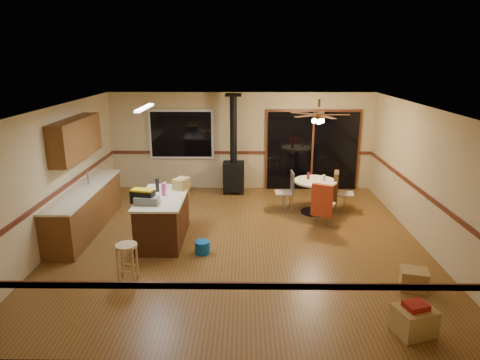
{
  "coord_description": "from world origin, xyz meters",
  "views": [
    {
      "loc": [
        0.1,
        -7.78,
        3.49
      ],
      "look_at": [
        0.0,
        0.3,
        1.15
      ],
      "focal_mm": 32.0,
      "sensor_mm": 36.0,
      "label": 1
    }
  ],
  "objects_px": {
    "chair_near": "(322,200)",
    "chair_right": "(337,187)",
    "box_corner_a": "(414,320)",
    "dining_table": "(315,191)",
    "chair_left": "(289,187)",
    "toolbox_grey": "(147,200)",
    "blue_bucket": "(202,247)",
    "wood_stove": "(234,166)",
    "kitchen_island": "(163,218)",
    "box_under_window": "(178,188)",
    "box_corner_b": "(414,279)",
    "toolbox_black": "(143,197)",
    "bar_stool": "(128,263)"
  },
  "relations": [
    {
      "from": "chair_near",
      "to": "chair_right",
      "type": "height_order",
      "value": "same"
    },
    {
      "from": "chair_right",
      "to": "box_corner_a",
      "type": "height_order",
      "value": "chair_right"
    },
    {
      "from": "chair_near",
      "to": "box_corner_a",
      "type": "distance_m",
      "value": 3.7
    },
    {
      "from": "dining_table",
      "to": "chair_left",
      "type": "xyz_separation_m",
      "value": [
        -0.59,
        0.11,
        0.05
      ]
    },
    {
      "from": "toolbox_grey",
      "to": "blue_bucket",
      "type": "distance_m",
      "value": 1.33
    },
    {
      "from": "dining_table",
      "to": "box_corner_a",
      "type": "height_order",
      "value": "dining_table"
    },
    {
      "from": "dining_table",
      "to": "box_corner_a",
      "type": "distance_m",
      "value": 4.54
    },
    {
      "from": "wood_stove",
      "to": "toolbox_grey",
      "type": "bearing_deg",
      "value": -113.11
    },
    {
      "from": "blue_bucket",
      "to": "chair_right",
      "type": "height_order",
      "value": "chair_right"
    },
    {
      "from": "kitchen_island",
      "to": "box_under_window",
      "type": "relative_size",
      "value": 3.1
    },
    {
      "from": "chair_near",
      "to": "box_corner_b",
      "type": "xyz_separation_m",
      "value": [
        1.01,
        -2.51,
        -0.44
      ]
    },
    {
      "from": "chair_left",
      "to": "box_corner_a",
      "type": "xyz_separation_m",
      "value": [
        1.2,
        -4.59,
        -0.41
      ]
    },
    {
      "from": "chair_left",
      "to": "box_corner_a",
      "type": "relative_size",
      "value": 1.07
    },
    {
      "from": "kitchen_island",
      "to": "toolbox_black",
      "type": "relative_size",
      "value": 4.04
    },
    {
      "from": "chair_right",
      "to": "dining_table",
      "type": "bearing_deg",
      "value": -169.97
    },
    {
      "from": "kitchen_island",
      "to": "wood_stove",
      "type": "height_order",
      "value": "wood_stove"
    },
    {
      "from": "toolbox_grey",
      "to": "chair_near",
      "type": "xyz_separation_m",
      "value": [
        3.41,
        1.14,
        -0.37
      ]
    },
    {
      "from": "kitchen_island",
      "to": "chair_right",
      "type": "height_order",
      "value": "chair_right"
    },
    {
      "from": "kitchen_island",
      "to": "box_corner_b",
      "type": "distance_m",
      "value": 4.61
    },
    {
      "from": "blue_bucket",
      "to": "box_corner_b",
      "type": "xyz_separation_m",
      "value": [
        3.41,
        -1.22,
        0.05
      ]
    },
    {
      "from": "toolbox_black",
      "to": "box_under_window",
      "type": "height_order",
      "value": "toolbox_black"
    },
    {
      "from": "toolbox_grey",
      "to": "dining_table",
      "type": "bearing_deg",
      "value": 30.6
    },
    {
      "from": "blue_bucket",
      "to": "chair_left",
      "type": "distance_m",
      "value": 2.93
    },
    {
      "from": "toolbox_grey",
      "to": "toolbox_black",
      "type": "bearing_deg",
      "value": 141.86
    },
    {
      "from": "box_under_window",
      "to": "kitchen_island",
      "type": "bearing_deg",
      "value": -87.47
    },
    {
      "from": "chair_right",
      "to": "wood_stove",
      "type": "bearing_deg",
      "value": 150.17
    },
    {
      "from": "toolbox_grey",
      "to": "box_under_window",
      "type": "xyz_separation_m",
      "value": [
        0.07,
        3.17,
        -0.75
      ]
    },
    {
      "from": "kitchen_island",
      "to": "wood_stove",
      "type": "relative_size",
      "value": 0.67
    },
    {
      "from": "blue_bucket",
      "to": "box_corner_a",
      "type": "distance_m",
      "value": 3.79
    },
    {
      "from": "box_corner_a",
      "to": "kitchen_island",
      "type": "bearing_deg",
      "value": 142.52
    },
    {
      "from": "toolbox_grey",
      "to": "chair_right",
      "type": "distance_m",
      "value": 4.45
    },
    {
      "from": "toolbox_grey",
      "to": "box_under_window",
      "type": "relative_size",
      "value": 0.81
    },
    {
      "from": "kitchen_island",
      "to": "chair_near",
      "type": "xyz_separation_m",
      "value": [
        3.22,
        0.7,
        0.14
      ]
    },
    {
      "from": "wood_stove",
      "to": "box_under_window",
      "type": "xyz_separation_m",
      "value": [
        -1.42,
        -0.32,
        -0.51
      ]
    },
    {
      "from": "toolbox_black",
      "to": "box_corner_a",
      "type": "xyz_separation_m",
      "value": [
        4.08,
        -2.55,
        -0.83
      ]
    },
    {
      "from": "blue_bucket",
      "to": "toolbox_grey",
      "type": "bearing_deg",
      "value": 171.14
    },
    {
      "from": "blue_bucket",
      "to": "chair_left",
      "type": "relative_size",
      "value": 0.54
    },
    {
      "from": "toolbox_black",
      "to": "box_corner_b",
      "type": "bearing_deg",
      "value": -17.75
    },
    {
      "from": "bar_stool",
      "to": "dining_table",
      "type": "relative_size",
      "value": 0.65
    },
    {
      "from": "kitchen_island",
      "to": "wood_stove",
      "type": "bearing_deg",
      "value": 66.91
    },
    {
      "from": "wood_stove",
      "to": "box_corner_b",
      "type": "relative_size",
      "value": 6.32
    },
    {
      "from": "chair_left",
      "to": "dining_table",
      "type": "bearing_deg",
      "value": -10.02
    },
    {
      "from": "wood_stove",
      "to": "chair_left",
      "type": "relative_size",
      "value": 4.89
    },
    {
      "from": "kitchen_island",
      "to": "bar_stool",
      "type": "height_order",
      "value": "kitchen_island"
    },
    {
      "from": "chair_near",
      "to": "wood_stove",
      "type": "bearing_deg",
      "value": 129.29
    },
    {
      "from": "kitchen_island",
      "to": "box_corner_b",
      "type": "height_order",
      "value": "kitchen_island"
    },
    {
      "from": "dining_table",
      "to": "chair_right",
      "type": "relative_size",
      "value": 1.38
    },
    {
      "from": "chair_near",
      "to": "bar_stool",
      "type": "bearing_deg",
      "value": -146.57
    },
    {
      "from": "toolbox_black",
      "to": "box_corner_b",
      "type": "xyz_separation_m",
      "value": [
        4.5,
        -1.44,
        -0.85
      ]
    },
    {
      "from": "toolbox_grey",
      "to": "chair_left",
      "type": "xyz_separation_m",
      "value": [
        2.79,
        2.11,
        -0.38
      ]
    }
  ]
}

